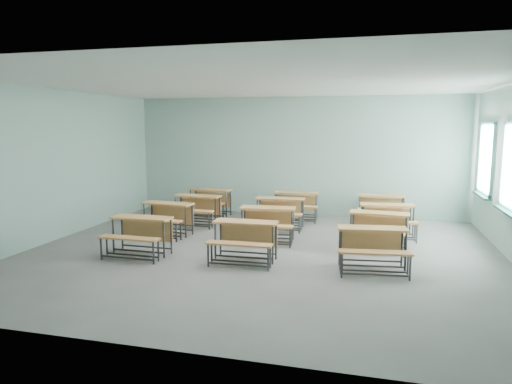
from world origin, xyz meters
TOP-DOWN VIEW (x-y plane):
  - room at (0.08, 0.03)m, footprint 9.04×8.04m
  - desk_unit_r0c0 at (-2.17, -0.73)m, footprint 1.17×0.80m
  - desk_unit_r0c1 at (-0.15, -0.63)m, footprint 1.17×0.80m
  - desk_unit_r0c2 at (2.08, -0.60)m, footprint 1.24×0.92m
  - desk_unit_r1c0 at (-2.39, 0.86)m, footprint 1.23×0.90m
  - desk_unit_r1c1 at (-0.08, 0.86)m, footprint 1.22×0.87m
  - desk_unit_r1c2 at (2.18, 0.84)m, footprint 1.23×0.90m
  - desk_unit_r2c0 at (-2.15, 2.06)m, footprint 1.18×0.81m
  - desk_unit_r2c1 at (-0.07, 2.16)m, footprint 1.18×0.81m
  - desk_unit_r2c2 at (2.39, 1.87)m, footprint 1.24×0.91m
  - desk_unit_r3c0 at (-2.23, 3.20)m, footprint 1.22×0.87m
  - desk_unit_r3c1 at (0.14, 3.25)m, footprint 1.20×0.85m
  - desk_unit_r3c2 at (2.27, 3.30)m, footprint 1.19×0.82m

SIDE VIEW (x-z plane):
  - desk_unit_r0c0 at x=-2.17m, z-range 0.12..0.85m
  - desk_unit_r0c1 at x=-0.15m, z-range 0.12..0.85m
  - desk_unit_r0c2 at x=2.08m, z-range 0.12..0.85m
  - desk_unit_r1c0 at x=-2.39m, z-range 0.12..0.85m
  - desk_unit_r1c1 at x=-0.08m, z-range 0.12..0.85m
  - desk_unit_r1c2 at x=2.18m, z-range 0.12..0.85m
  - desk_unit_r2c0 at x=-2.15m, z-range 0.12..0.85m
  - desk_unit_r2c1 at x=-0.07m, z-range 0.12..0.85m
  - desk_unit_r2c2 at x=2.39m, z-range 0.12..0.85m
  - desk_unit_r3c0 at x=-2.23m, z-range 0.12..0.85m
  - desk_unit_r3c1 at x=0.14m, z-range 0.12..0.85m
  - desk_unit_r3c2 at x=2.27m, z-range 0.12..0.85m
  - room at x=0.08m, z-range -0.02..3.22m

